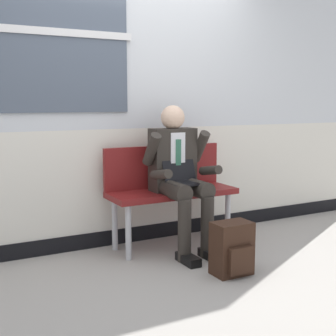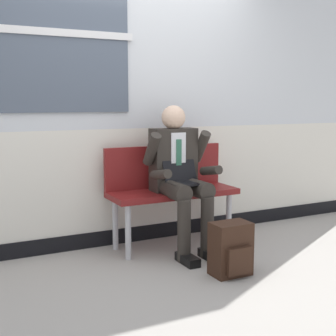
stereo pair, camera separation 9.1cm
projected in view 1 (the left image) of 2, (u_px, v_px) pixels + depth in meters
ground_plane at (161, 264)px, 3.71m from camera, size 18.00×18.00×0.00m
station_wall at (123, 82)px, 4.13m from camera, size 6.10×0.17×2.95m
bench_with_person at (169, 185)px, 4.16m from camera, size 1.15×0.42×0.90m
person_seated at (180, 173)px, 3.97m from camera, size 0.57×0.70×1.26m
backpack at (232, 249)px, 3.47m from camera, size 0.29×0.23×0.40m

